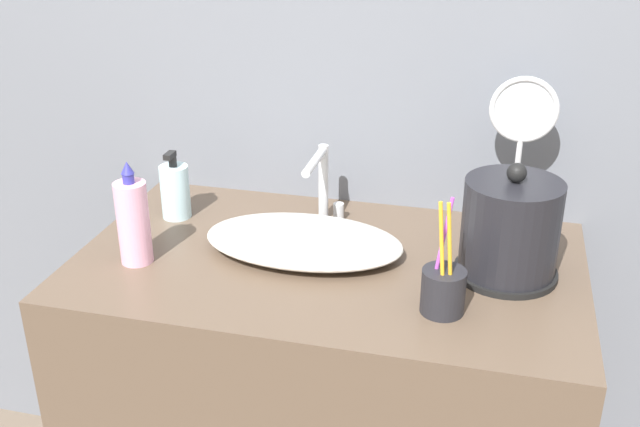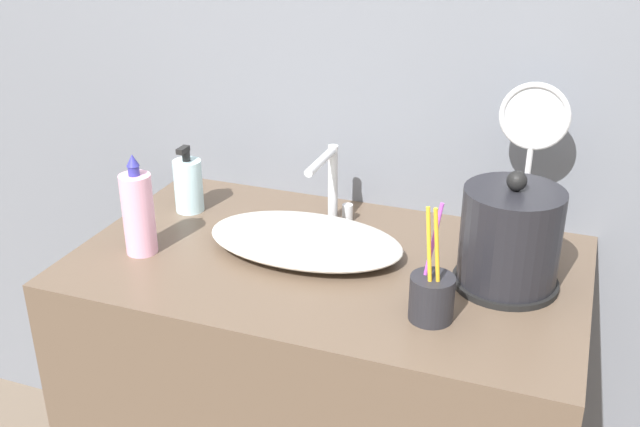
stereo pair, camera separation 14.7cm
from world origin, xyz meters
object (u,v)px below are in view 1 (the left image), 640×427
at_px(faucet, 323,181).
at_px(toothbrush_cup, 443,289).
at_px(shampoo_bottle, 133,221).
at_px(vanity_mirror, 520,144).
at_px(electric_kettle, 510,232).
at_px(lotion_bottle, 175,191).

distance_m(faucet, toothbrush_cup, 0.43).
bearing_deg(shampoo_bottle, vanity_mirror, 22.85).
bearing_deg(toothbrush_cup, vanity_mirror, 72.16).
relative_size(electric_kettle, toothbrush_cup, 1.05).
distance_m(shampoo_bottle, vanity_mirror, 0.79).
bearing_deg(electric_kettle, shampoo_bottle, -170.20).
height_order(shampoo_bottle, vanity_mirror, vanity_mirror).
xyz_separation_m(electric_kettle, toothbrush_cup, (-0.11, -0.17, -0.05)).
relative_size(faucet, vanity_mirror, 0.50).
height_order(electric_kettle, vanity_mirror, vanity_mirror).
bearing_deg(electric_kettle, lotion_bottle, 172.77).
height_order(lotion_bottle, shampoo_bottle, shampoo_bottle).
bearing_deg(toothbrush_cup, faucet, 133.81).
bearing_deg(electric_kettle, faucet, 160.68).
height_order(toothbrush_cup, vanity_mirror, vanity_mirror).
distance_m(toothbrush_cup, lotion_bottle, 0.67).
height_order(lotion_bottle, vanity_mirror, vanity_mirror).
xyz_separation_m(lotion_bottle, shampoo_bottle, (0.01, -0.22, 0.03)).
height_order(electric_kettle, lotion_bottle, electric_kettle).
xyz_separation_m(toothbrush_cup, lotion_bottle, (-0.62, 0.26, 0.02)).
height_order(faucet, electric_kettle, electric_kettle).
height_order(faucet, lotion_bottle, faucet).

